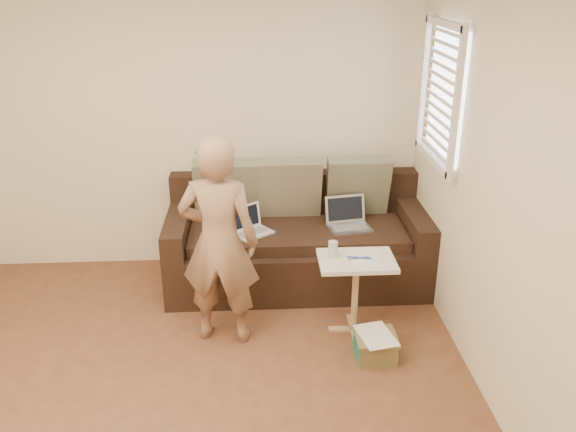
% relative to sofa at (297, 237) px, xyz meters
% --- Properties ---
extents(floor, '(4.50, 4.50, 0.00)m').
position_rel_sofa_xyz_m(floor, '(-0.90, -1.77, -0.42)').
color(floor, brown).
rests_on(floor, ground).
extents(wall_back, '(4.00, 0.00, 4.00)m').
position_rel_sofa_xyz_m(wall_back, '(-0.90, 0.48, 0.87)').
color(wall_back, beige).
rests_on(wall_back, ground).
extents(wall_right, '(0.00, 4.50, 4.50)m').
position_rel_sofa_xyz_m(wall_right, '(1.10, -1.77, 0.87)').
color(wall_right, beige).
rests_on(wall_right, ground).
extents(window_blinds, '(0.12, 0.88, 1.08)m').
position_rel_sofa_xyz_m(window_blinds, '(1.05, -0.27, 1.28)').
color(window_blinds, white).
rests_on(window_blinds, wall_right).
extents(sofa, '(2.20, 0.95, 0.85)m').
position_rel_sofa_xyz_m(sofa, '(0.00, 0.00, 0.00)').
color(sofa, black).
rests_on(sofa, ground).
extents(pillow_left, '(0.55, 0.29, 0.57)m').
position_rel_sofa_xyz_m(pillow_left, '(-0.60, 0.24, 0.37)').
color(pillow_left, '#5F654A').
rests_on(pillow_left, sofa).
extents(pillow_mid, '(0.55, 0.27, 0.57)m').
position_rel_sofa_xyz_m(pillow_mid, '(-0.05, 0.23, 0.37)').
color(pillow_mid, '#69664B').
rests_on(pillow_mid, sofa).
extents(pillow_right, '(0.55, 0.28, 0.57)m').
position_rel_sofa_xyz_m(pillow_right, '(0.55, 0.24, 0.37)').
color(pillow_right, '#5F654A').
rests_on(pillow_right, sofa).
extents(laptop_silver, '(0.39, 0.31, 0.23)m').
position_rel_sofa_xyz_m(laptop_silver, '(0.44, -0.07, 0.10)').
color(laptop_silver, '#B7BABC').
rests_on(laptop_silver, sofa).
extents(laptop_white, '(0.37, 0.36, 0.22)m').
position_rel_sofa_xyz_m(laptop_white, '(-0.38, -0.13, 0.10)').
color(laptop_white, white).
rests_on(laptop_white, sofa).
extents(person, '(0.63, 0.48, 1.56)m').
position_rel_sofa_xyz_m(person, '(-0.61, -0.83, 0.36)').
color(person, '#856148').
rests_on(person, ground).
extents(side_table, '(0.56, 0.39, 0.61)m').
position_rel_sofa_xyz_m(side_table, '(0.38, -0.81, -0.12)').
color(side_table, silver).
rests_on(side_table, ground).
extents(drinking_glass, '(0.07, 0.07, 0.12)m').
position_rel_sofa_xyz_m(drinking_glass, '(0.21, -0.76, 0.25)').
color(drinking_glass, silver).
rests_on(drinking_glass, side_table).
extents(scissors, '(0.20, 0.16, 0.02)m').
position_rel_sofa_xyz_m(scissors, '(0.39, -0.81, 0.19)').
color(scissors, silver).
rests_on(scissors, side_table).
extents(paper_on_table, '(0.25, 0.33, 0.00)m').
position_rel_sofa_xyz_m(paper_on_table, '(0.45, -0.79, 0.19)').
color(paper_on_table, white).
rests_on(paper_on_table, side_table).
extents(striped_box, '(0.29, 0.29, 0.18)m').
position_rel_sofa_xyz_m(striped_box, '(0.47, -1.16, -0.33)').
color(striped_box, '#C4511D').
rests_on(striped_box, ground).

